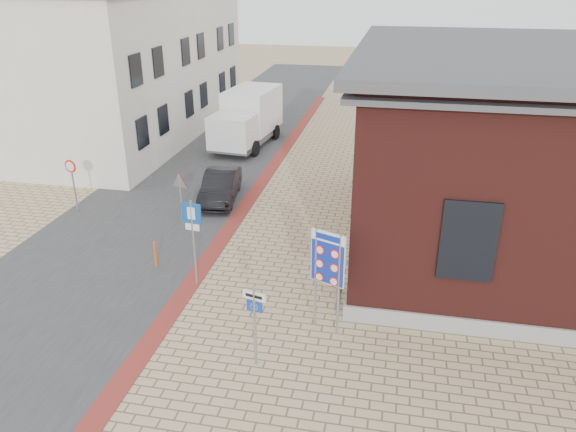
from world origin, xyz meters
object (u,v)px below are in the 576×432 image
Objects in this scene: sedan at (220,186)px; box_truck at (248,118)px; bollard at (155,255)px; essen_sign at (255,315)px; border_sign at (328,260)px; parking_sign at (193,228)px.

box_truck reaches higher than sedan.
box_truck is 6.43× the size of bollard.
box_truck is 19.06m from essen_sign.
box_truck reaches higher than bollard.
essen_sign is at bearing -106.59° from border_sign.
border_sign is 2.49m from essen_sign.
parking_sign is at bearing -86.45° from sedan.
bollard is (0.69, -14.16, -1.09)m from box_truck.
essen_sign is at bearing -42.87° from bollard.
essen_sign is 4.42m from parking_sign.
bollard is at bearing -178.94° from border_sign.
box_truck is at bearing 119.38° from essen_sign.
box_truck is at bearing 92.81° from bollard.
sedan is 10.23m from border_sign.
box_truck is at bearing 134.17° from border_sign.
sedan is 0.64× the size of box_truck.
sedan is 11.10m from essen_sign.
sedan is at bearing 125.88° from essen_sign.
border_sign is at bearing -12.62° from parking_sign.
parking_sign is (-2.80, 3.38, 0.50)m from essen_sign.
essen_sign is at bearing -68.08° from box_truck.
bollard is at bearing -81.08° from box_truck.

